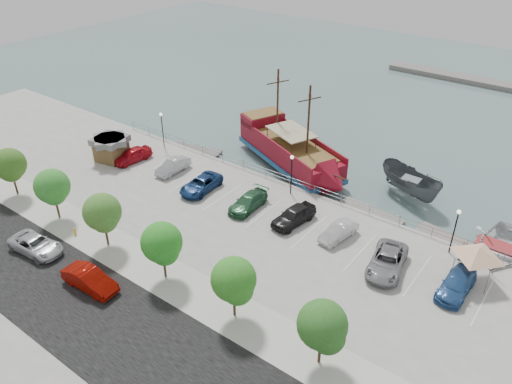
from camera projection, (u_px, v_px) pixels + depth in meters
The scene contains 34 objects.
ground at pixel (252, 232), 46.39m from camera, with size 160.00×160.00×0.00m, color slate.
land_slab at pixel (54, 382), 31.79m from camera, with size 100.00×58.00×1.20m, color gray.
street at pixel (114, 328), 34.90m from camera, with size 100.00×8.00×0.04m, color black.
sidewalk at pixel (175, 282), 39.01m from camera, with size 100.00×4.00×0.05m, color beige.
seawall_railing at pixel (298, 184), 50.94m from camera, with size 50.00×0.06×1.00m.
far_shore at pixel (512, 88), 78.78m from camera, with size 40.00×3.00×0.80m, color slate.
pirate_ship at pixel (296, 156), 55.56m from camera, with size 17.69×11.22×11.07m.
patrol_boat at pixel (410, 185), 50.76m from camera, with size 2.88×7.66×2.96m, color #484C51.
speedboat at pixel (500, 250), 42.78m from camera, with size 5.46×7.65×1.58m, color silver.
dock_west at pixel (196, 150), 60.47m from camera, with size 6.32×1.81×0.36m, color slate.
dock_mid at pixel (371, 213), 48.71m from camera, with size 6.53×1.87×0.37m, color gray.
dock_east at pixel (452, 243), 44.64m from camera, with size 6.77×1.93×0.39m, color gray.
shed at pixel (111, 148), 55.95m from camera, with size 3.85×3.85×2.73m.
canopy_tent at pixel (480, 247), 37.84m from camera, with size 4.28×4.28×3.47m.
street_van at pixel (36, 245), 41.91m from camera, with size 2.33×5.05×1.40m, color #B3B5B9.
street_sedan at pixel (90, 280), 38.04m from camera, with size 1.68×4.82×1.59m, color #870A02.
fire_hydrant at pixel (75, 231), 44.13m from camera, with size 0.23×0.23×0.67m.
lamp_post_left at pixel (162, 124), 57.97m from camera, with size 0.36×0.36×4.28m.
lamp_post_mid at pixel (292, 168), 48.79m from camera, with size 0.36×0.36×4.28m.
lamp_post_right at pixel (456, 224), 40.64m from camera, with size 0.36×0.36×4.28m.
tree_a at pixel (10, 166), 48.38m from camera, with size 3.30×3.20×5.00m.
tree_b at pixel (53, 188), 44.82m from camera, with size 3.30×3.20×5.00m.
tree_c at pixel (103, 214), 41.25m from camera, with size 3.30×3.20×5.00m.
tree_d at pixel (162, 245), 37.68m from camera, with size 3.30×3.20×5.00m.
tree_e at pixel (235, 282), 34.12m from camera, with size 3.30×3.20×5.00m.
tree_f at pixel (324, 328), 30.55m from camera, with size 3.30×3.20×5.00m.
parked_car_a at pixel (132, 155), 55.91m from camera, with size 1.84×4.56×1.55m, color red.
parked_car_b at pixel (173, 166), 53.79m from camera, with size 1.49×4.27×1.41m, color #A3A5A9.
parked_car_c at pixel (201, 184), 50.48m from camera, with size 2.35×5.08×1.41m, color navy.
parked_car_d at pixel (248, 202), 47.63m from camera, with size 1.97×4.84×1.40m, color #295C39.
parked_car_e at pixel (294, 215), 45.47m from camera, with size 1.93×4.79×1.63m, color black.
parked_car_f at pixel (339, 232), 43.57m from camera, with size 1.43×4.09×1.35m, color silver.
parked_car_g at pixel (387, 261), 39.92m from camera, with size 2.57×5.57×1.55m, color gray.
parked_car_h at pixel (457, 284), 37.70m from camera, with size 2.00×4.91×1.43m, color #285089.
Camera 1 is at (22.80, -30.01, 26.30)m, focal length 35.00 mm.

